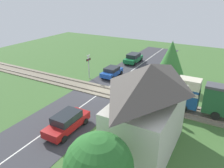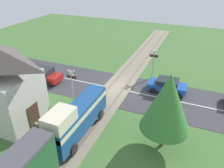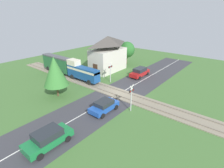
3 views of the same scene
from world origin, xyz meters
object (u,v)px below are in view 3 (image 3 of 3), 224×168
object	(u,v)px
train	(68,67)
pedestrian_by_station	(87,72)
station_building	(108,54)
crossing_signal_west_approach	(131,95)
crossing_signal_east_approach	(110,70)
car_behind_queue	(48,138)
car_near_crossing	(104,106)
car_far_side	(140,72)

from	to	relation	value
train	pedestrian_by_station	bearing A→B (deg)	-41.76
station_building	pedestrian_by_station	distance (m)	5.37
crossing_signal_west_approach	crossing_signal_east_approach	xyz separation A→B (m)	(5.45, 7.60, 0.00)
train	car_behind_queue	distance (m)	17.51
train	station_building	world-z (taller)	station_building
car_behind_queue	station_building	world-z (taller)	station_building
crossing_signal_east_approach	station_building	bearing A→B (deg)	43.88
crossing_signal_west_approach	crossing_signal_east_approach	size ratio (longest dim) A/B	1.00
car_near_crossing	pedestrian_by_station	size ratio (longest dim) A/B	2.31
car_behind_queue	pedestrian_by_station	bearing A→B (deg)	35.70
car_near_crossing	car_behind_queue	world-z (taller)	car_behind_queue
car_behind_queue	crossing_signal_east_approach	distance (m)	15.74
station_building	pedestrian_by_station	bearing A→B (deg)	168.05
train	crossing_signal_east_approach	world-z (taller)	train
train	car_near_crossing	bearing A→B (deg)	-110.67
crossing_signal_west_approach	crossing_signal_east_approach	distance (m)	9.36
station_building	car_behind_queue	bearing A→B (deg)	-153.73
crossing_signal_west_approach	car_far_side	bearing A→B (deg)	25.84
crossing_signal_east_approach	pedestrian_by_station	distance (m)	5.39
crossing_signal_west_approach	pedestrian_by_station	distance (m)	13.89
car_near_crossing	car_far_side	distance (m)	13.19
train	crossing_signal_east_approach	size ratio (longest dim) A/B	4.16
pedestrian_by_station	car_behind_queue	bearing A→B (deg)	-144.30
car_near_crossing	station_building	world-z (taller)	station_building
car_near_crossing	crossing_signal_west_approach	size ratio (longest dim) A/B	1.11
car_near_crossing	station_building	xyz separation A→B (m)	(11.89, 9.46, 2.53)
car_far_side	pedestrian_by_station	size ratio (longest dim) A/B	2.75
car_behind_queue	train	bearing A→B (deg)	46.40
car_far_side	crossing_signal_west_approach	world-z (taller)	crossing_signal_west_approach
car_far_side	station_building	xyz separation A→B (m)	(-0.98, 6.58, 2.44)
car_far_side	car_near_crossing	bearing A→B (deg)	-167.39
crossing_signal_east_approach	crossing_signal_west_approach	bearing A→B (deg)	-125.65
car_near_crossing	pedestrian_by_station	xyz separation A→B (m)	(7.25, 10.44, 0.01)
station_building	crossing_signal_east_approach	bearing A→B (deg)	-136.12
car_near_crossing	pedestrian_by_station	distance (m)	12.71
car_far_side	station_building	world-z (taller)	station_building
car_near_crossing	crossing_signal_east_approach	bearing A→B (deg)	34.95
crossing_signal_west_approach	station_building	world-z (taller)	station_building
crossing_signal_west_approach	pedestrian_by_station	size ratio (longest dim) A/B	2.08
car_behind_queue	station_building	size ratio (longest dim) A/B	0.54
pedestrian_by_station	station_building	bearing A→B (deg)	-11.95
car_behind_queue	pedestrian_by_station	distance (m)	17.89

